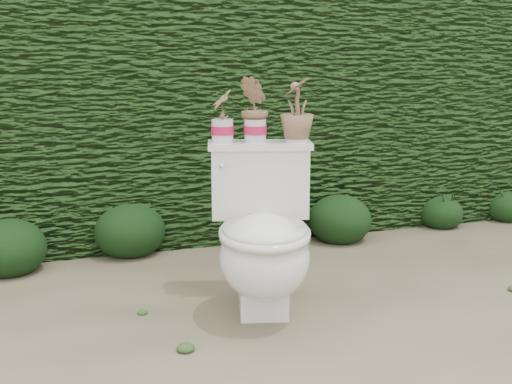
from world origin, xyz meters
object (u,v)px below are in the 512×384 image
object	(u,v)px
potted_plant_left	(222,118)
potted_plant_right	(297,111)
toilet	(263,239)
potted_plant_center	(255,111)

from	to	relation	value
potted_plant_left	potted_plant_right	world-z (taller)	potted_plant_right
toilet	potted_plant_center	xyz separation A→B (m)	(0.04, 0.24, 0.57)
toilet	potted_plant_right	xyz separation A→B (m)	(0.23, 0.19, 0.57)
potted_plant_left	potted_plant_right	distance (m)	0.36
potted_plant_left	potted_plant_center	xyz separation A→B (m)	(0.15, -0.04, 0.03)
potted_plant_left	potted_plant_center	size ratio (longest dim) A/B	0.79
potted_plant_right	potted_plant_center	bearing A→B (deg)	-81.63
potted_plant_right	toilet	bearing A→B (deg)	-28.36
potted_plant_center	potted_plant_right	size ratio (longest dim) A/B	1.03
toilet	potted_plant_left	xyz separation A→B (m)	(-0.11, 0.28, 0.54)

